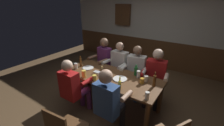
{
  "coord_description": "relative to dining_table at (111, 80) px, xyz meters",
  "views": [
    {
      "loc": [
        1.57,
        -2.33,
        2.17
      ],
      "look_at": [
        0.0,
        -0.01,
        0.99
      ],
      "focal_mm": 24.39,
      "sensor_mm": 36.0,
      "label": 1
    }
  ],
  "objects": [
    {
      "name": "plate_1",
      "position": [
        0.23,
        -0.02,
        0.1
      ],
      "size": [
        0.27,
        0.27,
        0.01
      ],
      "primitive_type": "cylinder",
      "color": "white",
      "rests_on": "dining_table"
    },
    {
      "name": "dining_table",
      "position": [
        0.0,
        0.0,
        0.0
      ],
      "size": [
        2.07,
        0.85,
        0.72
      ],
      "color": "brown",
      "rests_on": "ground_plane"
    },
    {
      "name": "plate_0",
      "position": [
        -0.64,
        0.02,
        0.1
      ],
      "size": [
        0.25,
        0.25,
        0.01
      ],
      "primitive_type": "cylinder",
      "color": "white",
      "rests_on": "dining_table"
    },
    {
      "name": "pint_glass_5",
      "position": [
        -0.15,
        -0.33,
        0.15
      ],
      "size": [
        0.08,
        0.08,
        0.11
      ],
      "primitive_type": "cylinder",
      "color": "#E5C64C",
      "rests_on": "dining_table"
    },
    {
      "name": "pint_glass_2",
      "position": [
        0.65,
        0.07,
        0.15
      ],
      "size": [
        0.07,
        0.07,
        0.11
      ],
      "primitive_type": "cylinder",
      "color": "gold",
      "rests_on": "dining_table"
    },
    {
      "name": "pint_glass_6",
      "position": [
        -0.41,
        -0.35,
        0.17
      ],
      "size": [
        0.08,
        0.08,
        0.15
      ],
      "primitive_type": "cylinder",
      "color": "#E5C64C",
      "rests_on": "dining_table"
    },
    {
      "name": "person_0",
      "position": [
        -0.71,
        0.66,
        0.06
      ],
      "size": [
        0.53,
        0.55,
        1.26
      ],
      "rotation": [
        0.0,
        0.0,
        2.96
      ],
      "color": "#6B2D66",
      "rests_on": "ground_plane"
    },
    {
      "name": "back_wall_upper",
      "position": [
        0.0,
        2.64,
        1.11
      ],
      "size": [
        6.6,
        0.12,
        1.63
      ],
      "primitive_type": "cube",
      "color": "beige"
    },
    {
      "name": "pint_glass_1",
      "position": [
        -0.85,
        -0.15,
        0.15
      ],
      "size": [
        0.08,
        0.08,
        0.13
      ],
      "primitive_type": "cylinder",
      "color": "white",
      "rests_on": "dining_table"
    },
    {
      "name": "person_4",
      "position": [
        -0.41,
        -0.64,
        0.03
      ],
      "size": [
        0.5,
        0.53,
        1.21
      ],
      "rotation": [
        0.0,
        0.0,
        -0.0
      ],
      "color": "#AD1919",
      "rests_on": "ground_plane"
    },
    {
      "name": "person_1",
      "position": [
        -0.24,
        0.65,
        0.04
      ],
      "size": [
        0.55,
        0.53,
        1.23
      ],
      "rotation": [
        0.0,
        0.0,
        3.1
      ],
      "color": "silver",
      "rests_on": "ground_plane"
    },
    {
      "name": "bottle_1",
      "position": [
        -0.85,
        0.01,
        0.19
      ],
      "size": [
        0.06,
        0.06,
        0.25
      ],
      "color": "#593314",
      "rests_on": "dining_table"
    },
    {
      "name": "wall_dart_cabinet",
      "position": [
        -1.21,
        2.51,
        1.03
      ],
      "size": [
        0.56,
        0.15,
        0.7
      ],
      "color": "brown"
    },
    {
      "name": "person_2",
      "position": [
        0.24,
        0.66,
        0.04
      ],
      "size": [
        0.59,
        0.57,
        1.21
      ],
      "rotation": [
        0.0,
        0.0,
        3.3
      ],
      "color": "silver",
      "rests_on": "ground_plane"
    },
    {
      "name": "pint_glass_0",
      "position": [
        0.92,
        -0.34,
        0.16
      ],
      "size": [
        0.07,
        0.07,
        0.13
      ],
      "primitive_type": "cylinder",
      "color": "white",
      "rests_on": "dining_table"
    },
    {
      "name": "table_candle",
      "position": [
        -0.33,
        0.14,
        0.13
      ],
      "size": [
        0.04,
        0.04,
        0.08
      ],
      "primitive_type": "cylinder",
      "color": "#F9E08C",
      "rests_on": "dining_table"
    },
    {
      "name": "person_3",
      "position": [
        0.71,
        0.65,
        0.05
      ],
      "size": [
        0.6,
        0.58,
        1.22
      ],
      "rotation": [
        0.0,
        0.0,
        3.31
      ],
      "color": "#AD1919",
      "rests_on": "ground_plane"
    },
    {
      "name": "back_wall_wainscot",
      "position": [
        0.0,
        2.64,
        -0.17
      ],
      "size": [
        6.6,
        0.12,
        0.93
      ],
      "primitive_type": "cube",
      "color": "brown",
      "rests_on": "ground_plane"
    },
    {
      "name": "condiment_caddy",
      "position": [
        -0.29,
        -0.09,
        0.12
      ],
      "size": [
        0.14,
        0.1,
        0.05
      ],
      "primitive_type": "cube",
      "color": "#B2B7BC",
      "rests_on": "dining_table"
    },
    {
      "name": "bottle_0",
      "position": [
        0.87,
        0.09,
        0.2
      ],
      "size": [
        0.05,
        0.05,
        0.28
      ],
      "color": "#593314",
      "rests_on": "dining_table"
    },
    {
      "name": "bottle_2",
      "position": [
        0.41,
        -0.33,
        0.18
      ],
      "size": [
        0.06,
        0.06,
        0.24
      ],
      "color": "gold",
      "rests_on": "dining_table"
    },
    {
      "name": "ground_plane",
      "position": [
        0.0,
        0.05,
        -0.63
      ],
      "size": [
        7.92,
        7.92,
        0.0
      ],
      "primitive_type": "plane",
      "color": "brown"
    },
    {
      "name": "person_5",
      "position": [
        0.41,
        -0.65,
        0.05
      ],
      "size": [
        0.53,
        0.49,
        1.25
      ],
      "rotation": [
        0.0,
        0.0,
        -0.02
      ],
      "color": "#2D4C84",
      "rests_on": "ground_plane"
    },
    {
      "name": "pint_glass_3",
      "position": [
        0.5,
        0.25,
        0.16
      ],
      "size": [
        0.07,
        0.07,
        0.14
      ],
      "primitive_type": "cylinder",
      "color": "white",
      "rests_on": "dining_table"
    },
    {
      "name": "pint_glass_4",
      "position": [
        0.68,
        0.18,
        0.15
      ],
      "size": [
        0.08,
        0.08,
        0.12
      ],
      "primitive_type": "cylinder",
      "color": "white",
      "rests_on": "dining_table"
    },
    {
      "name": "bottle_3",
      "position": [
        0.41,
        0.31,
        0.19
      ],
      "size": [
        0.07,
        0.07,
        0.23
      ],
      "color": "#195923",
      "rests_on": "dining_table"
    }
  ]
}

